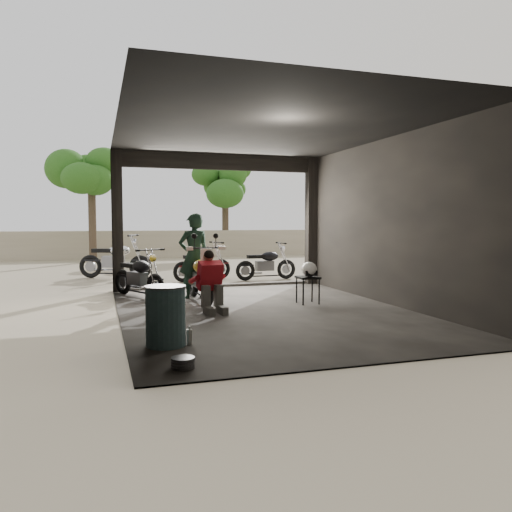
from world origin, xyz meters
TOP-DOWN VIEW (x-y plane):
  - ground at (0.00, 0.00)m, footprint 80.00×80.00m
  - garage at (0.00, 0.55)m, footprint 7.00×7.13m
  - boundary_wall at (0.00, 14.00)m, footprint 18.00×0.30m
  - tree_left at (-3.00, 12.50)m, footprint 2.20×2.20m
  - tree_right at (2.80, 14.00)m, footprint 2.20×2.20m
  - main_bike at (-0.87, 1.50)m, footprint 0.75×1.73m
  - left_bike at (-2.00, 2.43)m, footprint 1.30×1.67m
  - outside_bike_a at (-2.35, 6.25)m, footprint 1.99×1.41m
  - outside_bike_b at (-0.11, 4.98)m, footprint 1.68×1.13m
  - outside_bike_c at (1.59, 4.60)m, footprint 1.55×0.70m
  - rider at (-0.92, 1.88)m, footprint 0.69×0.50m
  - mechanic at (-0.93, 0.12)m, footprint 0.62×0.79m
  - stool at (1.05, 0.51)m, footprint 0.40×0.40m
  - helmet at (1.06, 0.46)m, footprint 0.33×0.34m
  - oil_drum at (-2.00, -1.97)m, footprint 0.66×0.66m
  - sign_post at (3.80, 2.60)m, footprint 0.74×0.08m

SIDE VIEW (x-z plane):
  - ground at x=0.00m, z-range 0.00..0.00m
  - oil_drum at x=-2.00m, z-range 0.00..0.78m
  - stool at x=1.05m, z-range 0.20..0.75m
  - outside_bike_c at x=1.59m, z-range 0.00..1.03m
  - left_bike at x=-2.00m, z-range 0.00..1.05m
  - outside_bike_b at x=-0.11m, z-range 0.00..1.05m
  - mechanic at x=-0.93m, z-range 0.00..1.07m
  - main_bike at x=-0.87m, z-range 0.00..1.14m
  - boundary_wall at x=0.00m, z-range 0.00..1.20m
  - outside_bike_a at x=-2.35m, z-range 0.00..1.24m
  - helmet at x=1.06m, z-range 0.55..0.83m
  - rider at x=-0.92m, z-range 0.00..1.77m
  - garage at x=0.00m, z-range -0.32..2.88m
  - sign_post at x=3.80m, z-range 0.37..2.59m
  - tree_right at x=2.80m, z-range 1.06..6.06m
  - tree_left at x=-3.00m, z-range 1.19..6.79m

